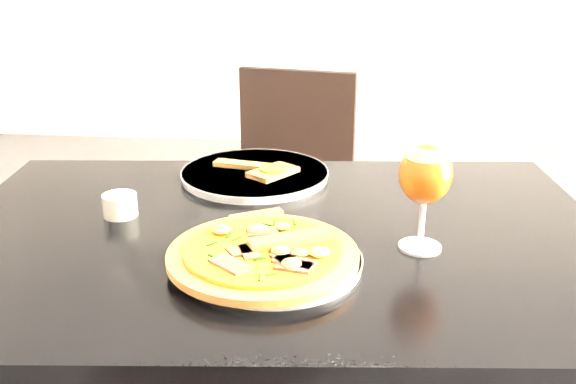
# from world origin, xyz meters

# --- Properties ---
(dining_table) EXTENTS (1.26, 0.90, 0.75)m
(dining_table) POSITION_xyz_m (-0.12, -0.08, 0.66)
(dining_table) COLOR black
(dining_table) RESTS_ON ground
(chair_far) EXTENTS (0.47, 0.47, 0.86)m
(chair_far) POSITION_xyz_m (-0.19, 0.78, 0.48)
(chair_far) COLOR black
(chair_far) RESTS_ON ground
(plate_main) EXTENTS (0.32, 0.32, 0.01)m
(plate_main) POSITION_xyz_m (-0.11, -0.21, 0.76)
(plate_main) COLOR white
(plate_main) RESTS_ON dining_table
(pizza) EXTENTS (0.31, 0.31, 0.03)m
(pizza) POSITION_xyz_m (-0.13, -0.22, 0.78)
(pizza) COLOR brown
(pizza) RESTS_ON plate_main
(plate_second) EXTENTS (0.39, 0.39, 0.02)m
(plate_second) POSITION_xyz_m (-0.20, 0.20, 0.76)
(plate_second) COLOR white
(plate_second) RESTS_ON dining_table
(crust_scraps) EXTENTS (0.20, 0.13, 0.01)m
(crust_scraps) POSITION_xyz_m (-0.18, 0.19, 0.77)
(crust_scraps) COLOR brown
(crust_scraps) RESTS_ON plate_second
(loose_crust) EXTENTS (0.10, 0.07, 0.01)m
(loose_crust) POSITION_xyz_m (-0.17, -0.02, 0.75)
(loose_crust) COLOR brown
(loose_crust) RESTS_ON dining_table
(sauce_cup) EXTENTS (0.06, 0.06, 0.04)m
(sauce_cup) POSITION_xyz_m (-0.43, -0.04, 0.77)
(sauce_cup) COLOR beige
(sauce_cup) RESTS_ON dining_table
(beer_glass) EXTENTS (0.09, 0.09, 0.18)m
(beer_glass) POSITION_xyz_m (0.13, -0.13, 0.88)
(beer_glass) COLOR #B8BBC1
(beer_glass) RESTS_ON dining_table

